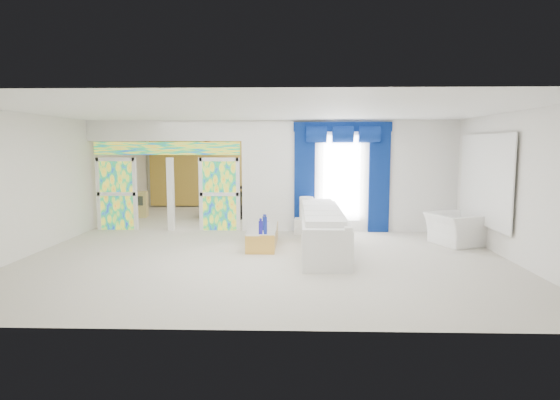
{
  "coord_description": "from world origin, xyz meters",
  "views": [
    {
      "loc": [
        0.6,
        -11.61,
        2.31
      ],
      "look_at": [
        0.3,
        -1.2,
        1.1
      ],
      "focal_mm": 29.81,
      "sensor_mm": 36.0,
      "label": 1
    }
  ],
  "objects_px": {
    "white_sofa": "(322,231)",
    "console_table": "(318,226)",
    "grand_piano": "(230,202)",
    "armchair": "(455,229)",
    "coffee_table": "(263,236)"
  },
  "relations": [
    {
      "from": "white_sofa",
      "to": "console_table",
      "type": "bearing_deg",
      "value": 90.51
    },
    {
      "from": "white_sofa",
      "to": "console_table",
      "type": "xyz_separation_m",
      "value": [
        0.0,
        1.76,
        -0.2
      ]
    },
    {
      "from": "white_sofa",
      "to": "grand_piano",
      "type": "relative_size",
      "value": 2.37
    },
    {
      "from": "console_table",
      "to": "grand_piano",
      "type": "bearing_deg",
      "value": 129.97
    },
    {
      "from": "console_table",
      "to": "armchair",
      "type": "height_order",
      "value": "armchair"
    },
    {
      "from": "white_sofa",
      "to": "grand_piano",
      "type": "xyz_separation_m",
      "value": [
        -2.78,
        5.08,
        0.05
      ]
    },
    {
      "from": "coffee_table",
      "to": "grand_piano",
      "type": "height_order",
      "value": "grand_piano"
    },
    {
      "from": "white_sofa",
      "to": "coffee_table",
      "type": "height_order",
      "value": "white_sofa"
    },
    {
      "from": "armchair",
      "to": "grand_piano",
      "type": "xyz_separation_m",
      "value": [
        -5.93,
        4.58,
        0.08
      ]
    },
    {
      "from": "coffee_table",
      "to": "console_table",
      "type": "distance_m",
      "value": 1.99
    },
    {
      "from": "coffee_table",
      "to": "console_table",
      "type": "bearing_deg",
      "value": 47.17
    },
    {
      "from": "grand_piano",
      "to": "armchair",
      "type": "bearing_deg",
      "value": -26.36
    },
    {
      "from": "console_table",
      "to": "grand_piano",
      "type": "height_order",
      "value": "grand_piano"
    },
    {
      "from": "armchair",
      "to": "grand_piano",
      "type": "height_order",
      "value": "grand_piano"
    },
    {
      "from": "white_sofa",
      "to": "armchair",
      "type": "relative_size",
      "value": 3.72
    }
  ]
}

